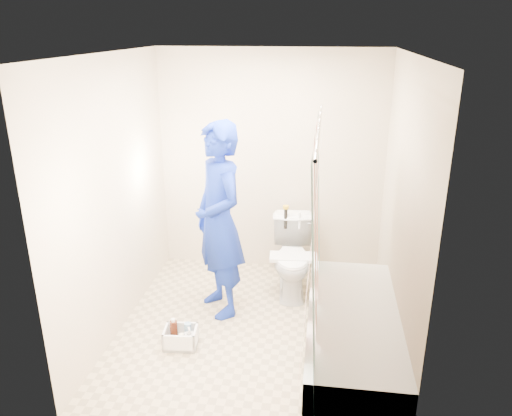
# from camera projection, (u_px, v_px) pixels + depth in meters

# --- Properties ---
(floor) EXTENTS (2.60, 2.60, 0.00)m
(floor) POSITION_uv_depth(u_px,v_px,m) (253.00, 328.00, 4.55)
(floor) COLOR tan
(floor) RESTS_ON ground
(ceiling) EXTENTS (2.40, 2.60, 0.02)m
(ceiling) POSITION_uv_depth(u_px,v_px,m) (253.00, 54.00, 3.72)
(ceiling) COLOR white
(ceiling) RESTS_ON wall_back
(wall_back) EXTENTS (2.40, 0.02, 2.40)m
(wall_back) POSITION_uv_depth(u_px,v_px,m) (271.00, 164.00, 5.34)
(wall_back) COLOR beige
(wall_back) RESTS_ON ground
(wall_front) EXTENTS (2.40, 0.02, 2.40)m
(wall_front) POSITION_uv_depth(u_px,v_px,m) (221.00, 279.00, 2.93)
(wall_front) COLOR beige
(wall_front) RESTS_ON ground
(wall_left) EXTENTS (0.02, 2.60, 2.40)m
(wall_left) POSITION_uv_depth(u_px,v_px,m) (116.00, 198.00, 4.29)
(wall_left) COLOR beige
(wall_left) RESTS_ON ground
(wall_right) EXTENTS (0.02, 2.60, 2.40)m
(wall_right) POSITION_uv_depth(u_px,v_px,m) (402.00, 212.00, 3.98)
(wall_right) COLOR beige
(wall_right) RESTS_ON ground
(bathtub) EXTENTS (0.70, 1.75, 0.50)m
(bathtub) POSITION_uv_depth(u_px,v_px,m) (352.00, 338.00, 3.95)
(bathtub) COLOR white
(bathtub) RESTS_ON ground
(curtain_rod) EXTENTS (0.02, 1.90, 0.02)m
(curtain_rod) POSITION_uv_depth(u_px,v_px,m) (319.00, 126.00, 3.41)
(curtain_rod) COLOR silver
(curtain_rod) RESTS_ON wall_back
(shower_curtain) EXTENTS (0.06, 1.75, 1.80)m
(shower_curtain) POSITION_uv_depth(u_px,v_px,m) (314.00, 249.00, 3.73)
(shower_curtain) COLOR white
(shower_curtain) RESTS_ON curtain_rod
(toilet) EXTENTS (0.49, 0.78, 0.76)m
(toilet) POSITION_uv_depth(u_px,v_px,m) (293.00, 258.00, 5.06)
(toilet) COLOR silver
(toilet) RESTS_ON ground
(tank_lid) EXTENTS (0.48, 0.24, 0.04)m
(tank_lid) POSITION_uv_depth(u_px,v_px,m) (293.00, 257.00, 4.92)
(tank_lid) COLOR white
(tank_lid) RESTS_ON toilet
(tank_internals) EXTENTS (0.19, 0.06, 0.25)m
(tank_internals) POSITION_uv_depth(u_px,v_px,m) (289.00, 217.00, 5.12)
(tank_internals) COLOR black
(tank_internals) RESTS_ON toilet
(plumber) EXTENTS (0.75, 0.80, 1.84)m
(plumber) POSITION_uv_depth(u_px,v_px,m) (219.00, 221.00, 4.55)
(plumber) COLOR #0F139E
(plumber) RESTS_ON ground
(cleaning_caddy) EXTENTS (0.30, 0.25, 0.21)m
(cleaning_caddy) POSITION_uv_depth(u_px,v_px,m) (182.00, 338.00, 4.28)
(cleaning_caddy) COLOR white
(cleaning_caddy) RESTS_ON ground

